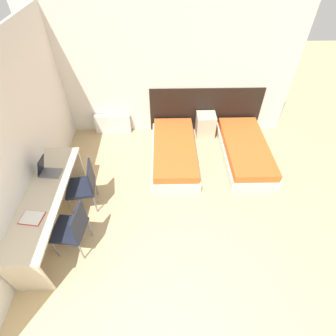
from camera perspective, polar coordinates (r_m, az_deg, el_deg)
ground_plane at (r=3.87m, az=0.87°, el=-31.51°), size 20.00×20.00×0.00m
wall_back at (r=5.69m, az=-0.45°, el=19.72°), size 5.31×0.05×2.70m
wall_left at (r=4.41m, az=-29.73°, el=5.03°), size 0.05×5.22×2.70m
headboard_panel at (r=6.13m, az=8.14°, el=12.44°), size 2.50×0.03×1.05m
bed_near_window at (r=5.46m, az=1.36°, el=3.64°), size 0.92×1.96×0.35m
bed_near_door at (r=5.71m, az=16.41°, el=3.71°), size 0.92×1.96×0.35m
nightstand at (r=6.09m, az=8.16°, el=9.25°), size 0.42×0.39×0.53m
radiator at (r=6.26m, az=-11.90°, el=9.39°), size 0.81×0.12×0.46m
desk at (r=4.42m, az=-24.92°, el=-6.70°), size 0.58×2.18×0.75m
chair_near_laptop at (r=4.56m, az=-17.78°, el=-3.45°), size 0.51×0.51×0.91m
chair_near_notebook at (r=4.08m, az=-20.10°, el=-12.10°), size 0.51×0.51×0.91m
laptop at (r=4.57m, az=-24.79°, el=-0.48°), size 0.34×0.25×0.32m
open_notebook at (r=4.09m, az=-27.52°, el=-9.58°), size 0.33×0.28×0.02m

